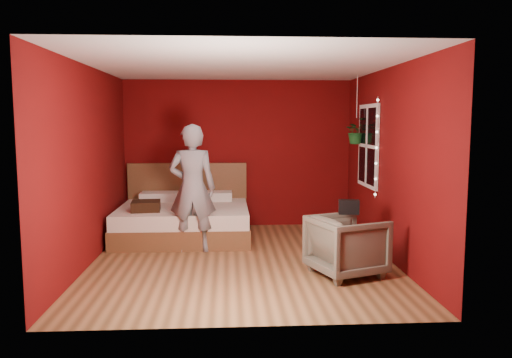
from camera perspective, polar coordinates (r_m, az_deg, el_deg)
name	(u,v)px	position (r m, az deg, el deg)	size (l,w,h in m)	color
floor	(242,259)	(6.90, -1.63, -9.17)	(4.50, 4.50, 0.00)	#91623A
room_walls	(241,136)	(6.64, -1.67, 4.92)	(4.04, 4.54, 2.62)	#5E090A
window	(368,146)	(7.85, 12.67, 3.71)	(0.05, 0.97, 1.27)	white
fairy_lights	(376,148)	(7.34, 13.60, 3.49)	(0.04, 0.04, 1.45)	silver
bed	(184,219)	(8.23, -8.18, -4.51)	(2.08, 1.77, 1.14)	brown
person	(192,188)	(7.22, -7.28, -1.05)	(0.67, 0.44, 1.84)	gray
armchair	(347,246)	(6.23, 10.34, -7.51)	(0.78, 0.81, 0.73)	#595546
handbag	(349,207)	(6.28, 10.56, -3.16)	(0.25, 0.12, 0.18)	black
throw_pillow	(146,206)	(7.77, -12.46, -3.02)	(0.42, 0.42, 0.15)	black
hanging_plant	(356,131)	(8.19, 11.39, 5.41)	(0.47, 0.44, 1.09)	silver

